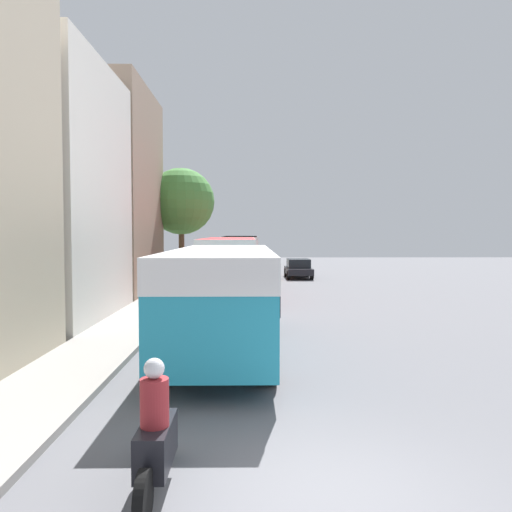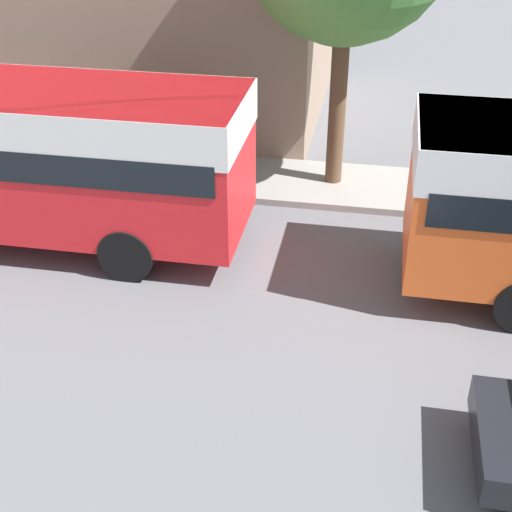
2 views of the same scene
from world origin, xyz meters
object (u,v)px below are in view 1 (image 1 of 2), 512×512
(car_crossing, at_px, (298,268))
(motorcycle_behind_lead, at_px, (156,438))
(bus_third_in_line, at_px, (240,250))
(pedestrian_near_curb, at_px, (211,255))
(bus_following, at_px, (229,259))
(bus_rear, at_px, (241,247))
(bus_lead, at_px, (223,285))

(car_crossing, bearing_deg, motorcycle_behind_lead, 80.94)
(bus_third_in_line, bearing_deg, pedestrian_near_curb, 105.08)
(bus_third_in_line, relative_size, pedestrian_near_curb, 5.57)
(car_crossing, height_order, pedestrian_near_curb, pedestrian_near_curb)
(bus_following, distance_m, bus_rear, 24.87)
(motorcycle_behind_lead, relative_size, pedestrian_near_curb, 1.23)
(motorcycle_behind_lead, relative_size, car_crossing, 0.56)
(bus_lead, bearing_deg, bus_third_in_line, 89.91)
(bus_third_in_line, bearing_deg, bus_lead, -90.09)
(bus_rear, height_order, car_crossing, bus_rear)
(bus_lead, bearing_deg, bus_rear, 90.12)
(bus_lead, relative_size, bus_third_in_line, 0.90)
(bus_rear, relative_size, car_crossing, 2.64)
(bus_lead, xyz_separation_m, pedestrian_near_curb, (-3.04, 36.06, -0.78))
(bus_rear, xyz_separation_m, motorcycle_behind_lead, (-0.39, -43.98, -1.17))
(car_crossing, bearing_deg, pedestrian_near_curb, -61.61)
(motorcycle_behind_lead, bearing_deg, car_crossing, 80.94)
(bus_following, distance_m, car_crossing, 11.70)
(pedestrian_near_curb, bearing_deg, bus_following, -83.51)
(bus_rear, distance_m, pedestrian_near_curb, 3.13)
(bus_following, distance_m, motorcycle_behind_lead, 19.15)
(bus_third_in_line, height_order, car_crossing, bus_third_in_line)
(bus_following, distance_m, bus_third_in_line, 12.84)
(bus_lead, xyz_separation_m, motorcycle_behind_lead, (-0.46, -7.33, -1.17))
(bus_third_in_line, distance_m, pedestrian_near_curb, 11.88)
(bus_third_in_line, xyz_separation_m, motorcycle_behind_lead, (-0.50, -31.95, -1.27))
(pedestrian_near_curb, bearing_deg, motorcycle_behind_lead, -86.59)
(bus_following, relative_size, car_crossing, 2.46)
(car_crossing, bearing_deg, bus_rear, -72.87)
(bus_third_in_line, relative_size, car_crossing, 2.53)
(bus_following, relative_size, bus_third_in_line, 0.97)
(bus_rear, distance_m, car_crossing, 14.86)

